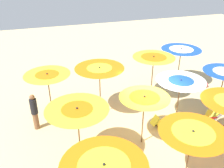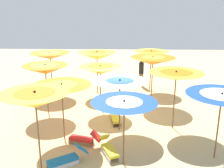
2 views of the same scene
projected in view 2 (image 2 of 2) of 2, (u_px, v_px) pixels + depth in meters
name	position (u px, v px, depth m)	size (l,w,h in m)	color
ground	(113.00, 117.00, 11.77)	(38.34, 38.34, 0.04)	#D1B57F
beach_umbrella_0	(151.00, 54.00, 15.04)	(1.98, 1.98, 2.37)	brown
beach_umbrella_1	(97.00, 56.00, 14.43)	(2.12, 2.12, 2.42)	brown
beach_umbrella_2	(50.00, 56.00, 14.33)	(2.17, 2.17, 2.41)	brown
beach_umbrella_3	(153.00, 61.00, 12.87)	(2.21, 2.21, 2.44)	brown
beach_umbrella_4	(100.00, 70.00, 12.01)	(1.90, 1.90, 2.20)	brown
beach_umbrella_5	(45.00, 69.00, 11.64)	(2.03, 2.03, 2.33)	brown
beach_umbrella_6	(176.00, 76.00, 10.06)	(2.10, 2.10, 2.41)	brown
beach_umbrella_7	(120.00, 84.00, 9.99)	(2.11, 2.11, 2.13)	brown
beach_umbrella_8	(62.00, 89.00, 9.30)	(2.12, 2.12, 2.17)	brown
beach_umbrella_9	(221.00, 99.00, 8.02)	(2.20, 2.20, 2.26)	brown
beach_umbrella_10	(124.00, 107.00, 7.70)	(1.99, 1.99, 2.16)	brown
beach_umbrella_11	(35.00, 100.00, 7.22)	(1.92, 1.92, 2.57)	brown
lounger_0	(115.00, 117.00, 11.18)	(1.21, 0.51, 0.62)	olive
lounger_1	(109.00, 149.00, 8.72)	(1.23, 0.78, 0.55)	silver
lounger_2	(84.00, 139.00, 9.39)	(0.65, 1.25, 0.56)	olive
lounger_3	(66.00, 159.00, 8.16)	(1.01, 1.28, 0.57)	silver
beachgoer_0	(141.00, 72.00, 16.11)	(0.30, 0.30, 1.70)	brown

